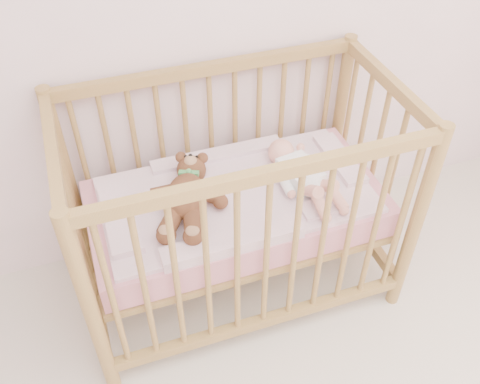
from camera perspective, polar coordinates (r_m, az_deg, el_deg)
name	(u,v)px	position (r m, az deg, el deg)	size (l,w,h in m)	color
crib	(236,205)	(2.26, -0.41, -1.43)	(1.36, 0.76, 1.00)	#9F7D43
mattress	(236,208)	(2.27, -0.41, -1.70)	(1.22, 0.62, 0.13)	pink
blanket	(236,195)	(2.22, -0.42, -0.31)	(1.10, 0.58, 0.06)	pink
baby	(301,170)	(2.23, 6.47, 2.34)	(0.25, 0.51, 0.12)	white
teddy_bear	(186,195)	(2.10, -5.80, -0.27)	(0.34, 0.49, 0.14)	brown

